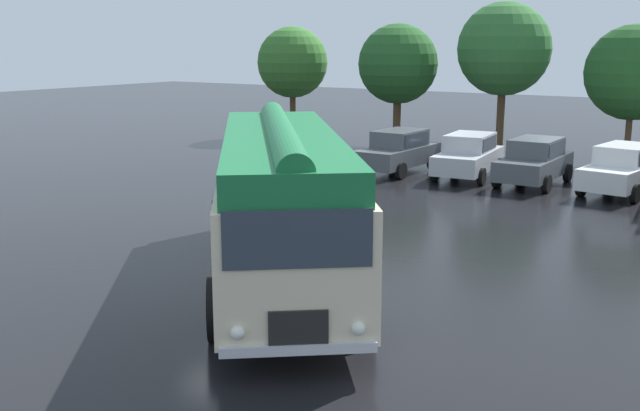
# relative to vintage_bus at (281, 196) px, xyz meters

# --- Properties ---
(ground_plane) EXTENTS (120.00, 120.00, 0.00)m
(ground_plane) POSITION_rel_vintage_bus_xyz_m (-0.82, -0.11, -1.89)
(ground_plane) COLOR black
(vintage_bus) EXTENTS (8.21, 9.40, 3.49)m
(vintage_bus) POSITION_rel_vintage_bus_xyz_m (0.00, 0.00, 0.00)
(vintage_bus) COLOR beige
(vintage_bus) RESTS_ON ground
(car_near_left) EXTENTS (2.08, 4.26, 1.66)m
(car_near_left) POSITION_rel_vintage_bus_xyz_m (-4.26, 13.75, -1.05)
(car_near_left) COLOR #4C5156
(car_near_left) RESTS_ON ground
(car_mid_left) EXTENTS (2.29, 4.35, 1.66)m
(car_mid_left) POSITION_rel_vintage_bus_xyz_m (-1.47, 14.12, -1.05)
(car_mid_left) COLOR #B7BABF
(car_mid_left) RESTS_ON ground
(car_mid_right) EXTENTS (1.97, 4.21, 1.66)m
(car_mid_right) POSITION_rel_vintage_bus_xyz_m (1.05, 14.11, -1.05)
(car_mid_right) COLOR #4C5156
(car_mid_right) RESTS_ON ground
(car_far_right) EXTENTS (2.38, 4.39, 1.66)m
(car_far_right) POSITION_rel_vintage_bus_xyz_m (4.12, 14.08, -1.05)
(car_far_right) COLOR silver
(car_far_right) RESTS_ON ground
(tree_far_left) EXTENTS (3.76, 3.76, 5.87)m
(tree_far_left) POSITION_rel_vintage_bus_xyz_m (-14.16, 20.76, 2.17)
(tree_far_left) COLOR #4C3823
(tree_far_left) RESTS_ON ground
(tree_left_of_centre) EXTENTS (3.87, 3.87, 5.95)m
(tree_left_of_centre) POSITION_rel_vintage_bus_xyz_m (-7.78, 20.46, 2.13)
(tree_left_of_centre) COLOR #4C3823
(tree_left_of_centre) RESTS_ON ground
(tree_centre) EXTENTS (4.31, 4.31, 6.90)m
(tree_centre) POSITION_rel_vintage_bus_xyz_m (-3.07, 21.66, 2.78)
(tree_centre) COLOR #4C3823
(tree_centre) RESTS_ON ground
(tree_right_of_centre) EXTENTS (3.89, 3.89, 5.78)m
(tree_right_of_centre) POSITION_rel_vintage_bus_xyz_m (3.10, 20.29, 1.98)
(tree_right_of_centre) COLOR #4C3823
(tree_right_of_centre) RESTS_ON ground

